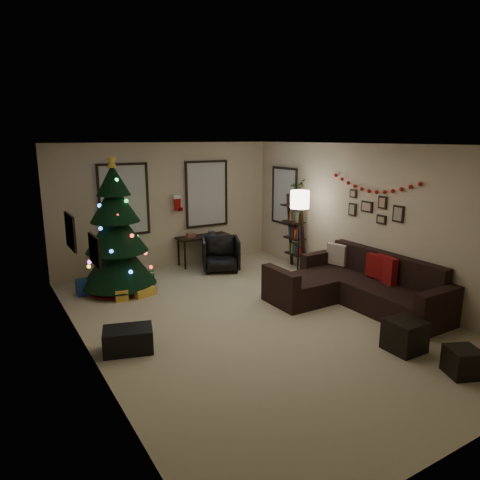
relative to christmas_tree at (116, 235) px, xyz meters
name	(u,v)px	position (x,y,z in m)	size (l,w,h in m)	color
floor	(254,319)	(1.43, -2.44, -1.06)	(7.00, 7.00, 0.00)	#B6AC8A
ceiling	(256,145)	(1.43, -2.44, 1.64)	(7.00, 7.00, 0.00)	white
wall_back	(167,206)	(1.43, 1.06, 0.29)	(5.00, 5.00, 0.00)	beige
wall_front	(478,311)	(1.43, -5.94, 0.29)	(5.00, 5.00, 0.00)	beige
wall_left	(85,258)	(-1.07, -2.44, 0.29)	(7.00, 7.00, 0.00)	beige
wall_right	(371,220)	(3.93, -2.44, 0.29)	(7.00, 7.00, 0.00)	beige
window_back_left	(124,200)	(0.48, 1.03, 0.49)	(1.05, 0.06, 1.50)	#728CB2
window_back_right	(206,194)	(2.38, 1.03, 0.49)	(1.05, 0.06, 1.50)	#728CB2
window_right_wall	(285,196)	(3.90, 0.11, 0.44)	(0.06, 0.90, 1.30)	#728CB2
christmas_tree	(116,235)	(0.00, 0.00, 0.00)	(1.37, 1.37, 2.55)	black
presents	(128,286)	(0.10, -0.19, -0.94)	(1.50, 1.01, 0.30)	gold
sofa	(355,288)	(3.27, -2.78, -0.77)	(1.90, 2.76, 0.87)	black
pillow_red_a	(386,269)	(3.64, -3.11, -0.42)	(0.12, 0.45, 0.45)	maroon
pillow_red_b	(377,266)	(3.64, -2.89, -0.42)	(0.11, 0.40, 0.40)	maroon
pillow_cream	(337,254)	(3.64, -1.92, -0.43)	(0.11, 0.39, 0.39)	#BBA897
ottoman_near	(405,335)	(2.58, -4.38, -0.84)	(0.45, 0.45, 0.43)	black
ottoman_far	(463,362)	(2.65, -5.17, -0.89)	(0.36, 0.36, 0.34)	black
desk	(203,239)	(2.15, 0.78, -0.48)	(1.21, 0.43, 0.65)	black
desk_chair	(221,254)	(2.24, 0.13, -0.69)	(0.71, 0.66, 0.73)	black
bookshelf	(295,233)	(3.73, -0.53, -0.27)	(0.30, 0.48, 1.61)	black
potted_plant	(298,186)	(3.73, -0.56, 0.75)	(0.44, 0.38, 0.49)	#4C4C4C
floor_lamp	(300,205)	(3.38, -1.08, 0.43)	(0.38, 0.38, 1.78)	black
art_map	(70,232)	(-1.05, -1.51, 0.46)	(0.04, 0.60, 0.50)	black
art_abstract	(95,250)	(-1.05, -2.91, 0.50)	(0.04, 0.45, 0.35)	black
gallery	(374,208)	(3.91, -2.51, 0.51)	(0.03, 1.25, 0.54)	black
garland	(373,185)	(3.88, -2.48, 0.93)	(0.08, 1.90, 0.30)	#A5140C
stocking_left	(160,203)	(1.29, 1.10, 0.37)	(0.20, 0.05, 0.36)	#990F0C
stocking_right	(178,203)	(1.62, 0.91, 0.36)	(0.20, 0.05, 0.36)	#990F0C
storage_bin	(128,340)	(-0.61, -2.47, -0.90)	(0.65, 0.43, 0.32)	black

